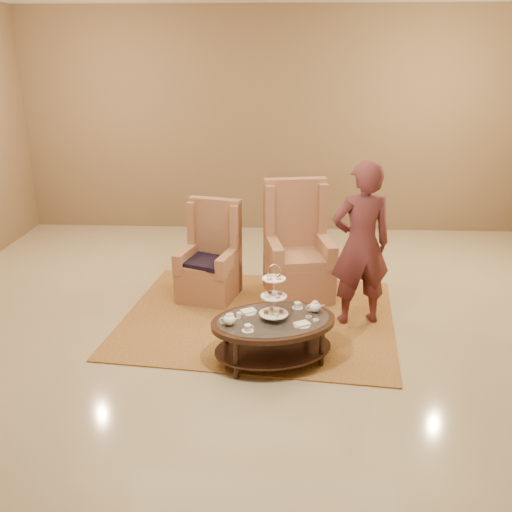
# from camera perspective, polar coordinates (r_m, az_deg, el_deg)

# --- Properties ---
(ground) EXTENTS (8.00, 8.00, 0.00)m
(ground) POSITION_cam_1_polar(r_m,az_deg,el_deg) (5.95, 0.37, -8.38)
(ground) COLOR tan
(ground) RESTS_ON ground
(ceiling) EXTENTS (8.00, 8.00, 0.02)m
(ceiling) POSITION_cam_1_polar(r_m,az_deg,el_deg) (5.95, 0.37, -8.38)
(ceiling) COLOR beige
(ceiling) RESTS_ON ground
(wall_back) EXTENTS (8.00, 0.04, 3.50)m
(wall_back) POSITION_cam_1_polar(r_m,az_deg,el_deg) (9.31, 1.56, 13.19)
(wall_back) COLOR brown
(wall_back) RESTS_ON ground
(rug) EXTENTS (3.20, 2.77, 0.02)m
(rug) POSITION_cam_1_polar(r_m,az_deg,el_deg) (6.42, 0.26, -6.11)
(rug) COLOR #AB803C
(rug) RESTS_ON ground
(tea_table) EXTENTS (1.38, 1.14, 1.00)m
(tea_table) POSITION_cam_1_polar(r_m,az_deg,el_deg) (5.41, 1.75, -7.11)
(tea_table) COLOR black
(tea_table) RESTS_ON ground
(armchair_left) EXTENTS (0.77, 0.79, 1.17)m
(armchair_left) POSITION_cam_1_polar(r_m,az_deg,el_deg) (6.86, -4.54, -0.90)
(armchair_left) COLOR #A46D4D
(armchair_left) RESTS_ON ground
(armchair_right) EXTENTS (0.88, 0.90, 1.39)m
(armchair_right) POSITION_cam_1_polar(r_m,az_deg,el_deg) (6.92, 4.13, -0.10)
(armchair_right) COLOR #A46D4D
(armchair_right) RESTS_ON ground
(person) EXTENTS (0.73, 0.56, 1.79)m
(person) POSITION_cam_1_polar(r_m,az_deg,el_deg) (6.09, 10.45, 1.12)
(person) COLOR #522325
(person) RESTS_ON ground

